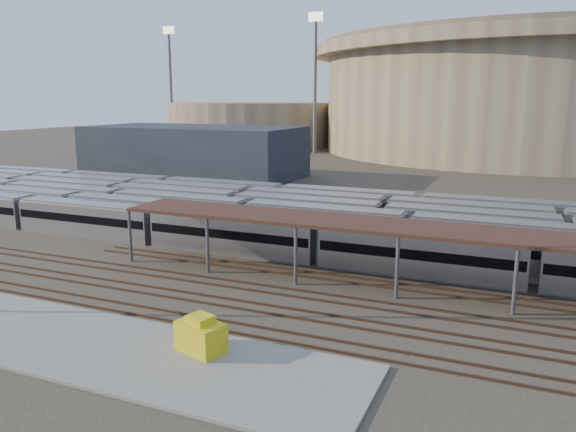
# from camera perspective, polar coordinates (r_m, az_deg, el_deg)

# --- Properties ---
(ground) EXTENTS (420.00, 420.00, 0.00)m
(ground) POSITION_cam_1_polar(r_m,az_deg,el_deg) (50.83, -9.42, -5.97)
(ground) COLOR #383026
(ground) RESTS_ON ground
(apron) EXTENTS (50.00, 9.00, 0.20)m
(apron) POSITION_cam_1_polar(r_m,az_deg,el_deg) (43.33, -26.13, -10.13)
(apron) COLOR gray
(apron) RESTS_ON ground
(subway_trains) EXTENTS (118.72, 23.90, 3.60)m
(subway_trains) POSITION_cam_1_polar(r_m,az_deg,el_deg) (69.00, -5.77, 0.41)
(subway_trains) COLOR silver
(subway_trains) RESTS_ON ground
(inspection_shed) EXTENTS (60.30, 6.00, 5.30)m
(inspection_shed) POSITION_cam_1_polar(r_m,az_deg,el_deg) (46.01, 17.10, -1.80)
(inspection_shed) COLOR #59595E
(inspection_shed) RESTS_ON ground
(empty_tracks) EXTENTS (170.00, 9.62, 0.18)m
(empty_tracks) POSITION_cam_1_polar(r_m,az_deg,el_deg) (46.90, -12.73, -7.53)
(empty_tracks) COLOR #4C3323
(empty_tracks) RESTS_ON ground
(stadium) EXTENTS (124.00, 124.00, 32.50)m
(stadium) POSITION_cam_1_polar(r_m,az_deg,el_deg) (180.59, 23.25, 11.27)
(stadium) COLOR gray
(stadium) RESTS_ON ground
(secondary_arena) EXTENTS (56.00, 56.00, 14.00)m
(secondary_arena) POSITION_cam_1_polar(r_m,az_deg,el_deg) (191.41, -3.68, 9.33)
(secondary_arena) COLOR gray
(secondary_arena) RESTS_ON ground
(service_building) EXTENTS (42.00, 20.00, 10.00)m
(service_building) POSITION_cam_1_polar(r_m,az_deg,el_deg) (114.10, -9.52, 6.47)
(service_building) COLOR #1E232D
(service_building) RESTS_ON ground
(floodlight_0) EXTENTS (4.00, 1.00, 38.40)m
(floodlight_0) POSITION_cam_1_polar(r_m,az_deg,el_deg) (160.89, 2.77, 13.72)
(floodlight_0) COLOR #59595E
(floodlight_0) RESTS_ON ground
(floodlight_1) EXTENTS (4.00, 1.00, 38.40)m
(floodlight_1) POSITION_cam_1_polar(r_m,az_deg,el_deg) (195.52, -11.84, 13.16)
(floodlight_1) COLOR #59595E
(floodlight_1) RESTS_ON ground
(floodlight_3) EXTENTS (4.00, 1.00, 38.40)m
(floodlight_3) POSITION_cam_1_polar(r_m,az_deg,el_deg) (203.93, 13.28, 13.03)
(floodlight_3) COLOR #59595E
(floodlight_3) RESTS_ON ground
(yellow_equipment) EXTENTS (3.37, 2.65, 1.85)m
(yellow_equipment) POSITION_cam_1_polar(r_m,az_deg,el_deg) (35.53, -8.84, -12.04)
(yellow_equipment) COLOR gold
(yellow_equipment) RESTS_ON apron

